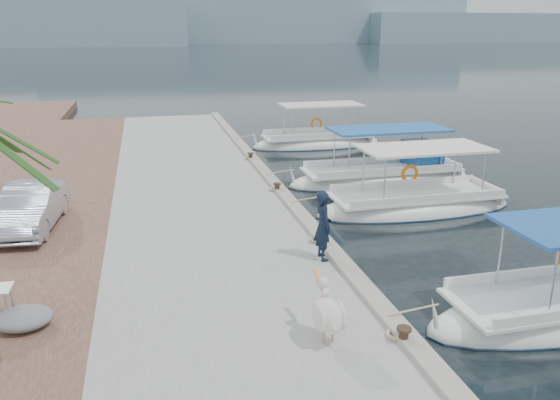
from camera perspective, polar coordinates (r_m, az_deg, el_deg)
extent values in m
plane|color=black|center=(13.88, 7.51, -8.64)|extent=(400.00, 400.00, 0.00)
cube|color=gray|center=(17.63, -7.55, -1.91)|extent=(6.00, 40.00, 0.50)
cube|color=gray|center=(18.01, 1.22, -0.29)|extent=(0.44, 40.00, 0.12)
cube|color=brown|center=(17.86, -23.70, -3.06)|extent=(4.00, 40.00, 0.50)
cube|color=#7491A0|center=(226.02, -2.56, 18.40)|extent=(160.00, 40.00, 18.00)
cube|color=#7491A0|center=(256.29, 21.45, 16.39)|extent=(120.00, 40.00, 11.00)
cylinder|color=silver|center=(11.89, 26.61, -7.97)|extent=(0.05, 0.05, 1.60)
ellipsoid|color=white|center=(19.61, 13.89, -0.87)|extent=(7.20, 2.37, 1.30)
ellipsoid|color=navy|center=(19.62, 13.89, -0.93)|extent=(7.23, 2.41, 0.22)
cube|color=white|center=(19.46, 14.00, 0.52)|extent=(5.90, 2.03, 0.08)
cube|color=white|center=(19.15, 14.84, 5.25)|extent=(4.32, 2.18, 0.08)
cylinder|color=silver|center=(17.78, 10.86, 1.80)|extent=(0.05, 0.05, 1.60)
torus|color=orange|center=(20.44, 13.40, 2.69)|extent=(0.68, 0.12, 0.68)
ellipsoid|color=white|center=(22.86, 10.50, 1.99)|extent=(7.86, 2.31, 1.30)
ellipsoid|color=navy|center=(22.86, 10.50, 1.94)|extent=(7.90, 2.35, 0.22)
cube|color=white|center=(22.73, 10.57, 3.20)|extent=(6.44, 1.98, 0.08)
cube|color=#225DAA|center=(22.47, 11.27, 7.28)|extent=(4.71, 2.12, 0.08)
cylinder|color=silver|center=(21.10, 7.25, 4.48)|extent=(0.05, 0.05, 1.60)
torus|color=orange|center=(23.72, 10.22, 4.94)|extent=(0.68, 0.12, 0.68)
cube|color=navy|center=(23.38, 14.62, 4.71)|extent=(1.20, 1.61, 1.00)
ellipsoid|color=white|center=(29.47, 3.88, 5.76)|extent=(7.03, 2.32, 1.30)
ellipsoid|color=navy|center=(29.48, 3.88, 5.72)|extent=(7.07, 2.37, 0.22)
cube|color=white|center=(29.37, 3.90, 6.72)|extent=(5.77, 2.00, 0.08)
cube|color=silver|center=(29.16, 4.30, 9.89)|extent=(4.22, 2.14, 0.08)
cylinder|color=silver|center=(27.96, 1.36, 7.86)|extent=(0.05, 0.05, 1.60)
torus|color=orange|center=(30.42, 3.83, 7.96)|extent=(0.68, 0.12, 0.68)
cylinder|color=black|center=(10.65, 12.78, -13.71)|extent=(0.18, 0.18, 0.30)
cylinder|color=black|center=(10.57, 12.84, -13.01)|extent=(0.28, 0.28, 0.05)
cylinder|color=black|center=(14.79, 4.25, -4.06)|extent=(0.18, 0.18, 0.30)
cylinder|color=black|center=(14.74, 4.27, -3.52)|extent=(0.28, 0.28, 0.05)
cylinder|color=black|center=(19.35, -0.30, 1.26)|extent=(0.18, 0.18, 0.30)
cylinder|color=black|center=(19.30, -0.30, 1.69)|extent=(0.28, 0.28, 0.05)
cylinder|color=black|center=(24.08, -3.10, 4.53)|extent=(0.18, 0.18, 0.30)
cylinder|color=black|center=(24.04, -3.10, 4.88)|extent=(0.28, 0.28, 0.05)
cylinder|color=tan|center=(10.44, 4.57, -13.83)|extent=(0.05, 0.05, 0.35)
cylinder|color=tan|center=(10.48, 5.51, -13.72)|extent=(0.05, 0.05, 0.35)
ellipsoid|color=silver|center=(10.26, 5.10, -11.94)|extent=(0.54, 0.84, 0.64)
cylinder|color=silver|center=(10.38, 4.69, -9.84)|extent=(0.15, 0.30, 0.34)
sphere|color=silver|center=(10.38, 4.57, -8.62)|extent=(0.21, 0.21, 0.21)
cone|color=#EAA566|center=(10.70, 4.11, -8.35)|extent=(0.14, 0.63, 0.25)
imported|color=black|center=(13.63, 4.53, -2.69)|extent=(0.45, 0.66, 1.77)
imported|color=#AAAFC2|center=(17.31, -24.61, -0.68)|extent=(1.70, 4.01, 1.29)
ellipsoid|color=slate|center=(11.95, -25.21, -11.13)|extent=(1.10, 0.90, 0.40)
cylinder|color=silver|center=(12.09, -26.56, -10.18)|extent=(0.06, 0.06, 0.70)
cylinder|color=silver|center=(12.44, -26.19, -9.34)|extent=(0.06, 0.06, 0.70)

